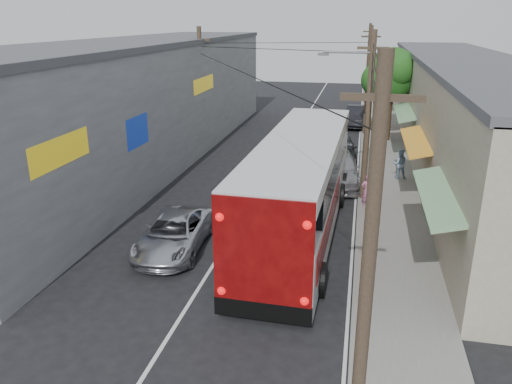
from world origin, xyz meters
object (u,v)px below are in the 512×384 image
Objects in this scene: parked_car_mid at (341,148)px; pedestrian_far at (400,164)px; jeepney at (174,233)px; pedestrian_near at (367,191)px; parked_suv at (337,168)px; coach_bus at (301,184)px; parked_car_far at (357,116)px.

pedestrian_far reaches higher than parked_car_mid.
pedestrian_near reaches higher than jeepney.
pedestrian_near is 5.15m from pedestrian_far.
parked_suv reaches higher than jeepney.
jeepney is 3.01× the size of pedestrian_far.
coach_bus is 8.93× the size of pedestrian_near.
pedestrian_near is (2.74, 3.26, -1.17)m from coach_bus.
parked_car_far is at bearing -97.62° from pedestrian_near.
parked_suv is at bearing 56.58° from jeepney.
pedestrian_far reaches higher than parked_car_far.
parked_car_mid is at bearing -89.06° from pedestrian_near.
coach_bus is 4.42m from pedestrian_near.
jeepney is 15.35m from parked_car_mid.
parked_car_far is 3.05× the size of pedestrian_far.
parked_suv is 3.98m from pedestrian_near.
coach_bus is 5.44m from jeepney.
parked_suv is at bearing -88.44° from parked_car_far.
pedestrian_far is at bearing 13.60° from parked_suv.
parked_car_far is at bearing 80.27° from parked_car_mid.
parked_car_mid is at bearing -89.68° from parked_car_far.
pedestrian_far is (4.47, 8.11, -1.14)m from coach_bus.
parked_suv is (1.14, 6.91, -1.26)m from coach_bus.
parked_suv is 3.54m from pedestrian_far.
parked_car_far reaches higher than parked_car_mid.
pedestrian_near reaches higher than parked_car_far.
parked_suv reaches higher than parked_car_mid.
parked_car_far is (0.80, 10.97, 0.05)m from parked_car_mid.
coach_bus reaches higher than jeepney.
jeepney is at bearing -126.45° from parked_suv.
parked_suv is 4.63m from parked_car_mid.
coach_bus is 9.33m from pedestrian_far.
parked_suv is (5.63, 9.65, 0.14)m from jeepney.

